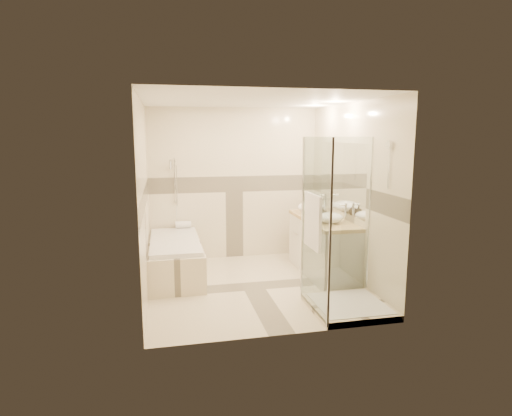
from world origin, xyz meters
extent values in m
cube|color=beige|center=(0.00, 0.00, -0.01)|extent=(2.80, 3.00, 0.01)
cube|color=silver|center=(0.00, 0.00, 2.50)|extent=(2.80, 3.00, 0.01)
cube|color=beige|center=(0.00, 1.50, 1.25)|extent=(2.80, 0.01, 2.50)
cube|color=beige|center=(0.00, -1.50, 1.25)|extent=(2.80, 0.01, 2.50)
cube|color=beige|center=(-1.40, 0.00, 1.25)|extent=(0.01, 3.00, 2.50)
cube|color=beige|center=(1.40, 0.00, 1.25)|extent=(0.01, 3.00, 2.50)
cube|color=white|center=(1.39, 0.30, 1.45)|extent=(0.01, 1.60, 1.00)
cylinder|color=silver|center=(-0.97, 1.47, 1.35)|extent=(0.02, 0.02, 0.70)
cube|color=beige|center=(-1.02, 0.65, 0.25)|extent=(0.75, 1.70, 0.50)
cube|color=white|center=(-1.02, 0.65, 0.53)|extent=(0.69, 1.60, 0.06)
ellipsoid|color=white|center=(-1.02, 0.65, 0.48)|extent=(0.56, 1.40, 0.16)
cube|color=silver|center=(1.12, 0.30, 0.40)|extent=(0.55, 1.60, 0.80)
cylinder|color=silver|center=(0.83, -0.10, 0.55)|extent=(0.01, 0.24, 0.01)
cylinder|color=silver|center=(0.83, 0.70, 0.55)|extent=(0.01, 0.24, 0.01)
cube|color=tan|center=(1.12, 0.30, 0.83)|extent=(0.57, 1.62, 0.05)
cube|color=beige|center=(0.95, -1.05, 0.04)|extent=(0.90, 0.90, 0.08)
cube|color=white|center=(0.95, -1.05, 0.09)|extent=(0.80, 0.80, 0.01)
cube|color=white|center=(0.51, -1.05, 1.04)|extent=(0.01, 0.90, 2.00)
cube|color=white|center=(0.95, -0.61, 1.04)|extent=(0.90, 0.01, 2.00)
cylinder|color=silver|center=(0.50, -1.50, 1.04)|extent=(0.03, 0.03, 2.00)
cylinder|color=silver|center=(0.50, -0.60, 1.04)|extent=(0.03, 0.03, 2.00)
cylinder|color=silver|center=(1.40, -0.60, 1.04)|extent=(0.03, 0.03, 2.00)
cylinder|color=silver|center=(1.36, -1.05, 1.95)|extent=(0.03, 0.10, 0.10)
cylinder|color=silver|center=(0.47, -1.05, 1.40)|extent=(0.02, 0.60, 0.02)
cube|color=white|center=(0.47, -1.05, 1.10)|extent=(0.04, 0.48, 0.62)
ellipsoid|color=white|center=(1.10, 0.75, 0.94)|extent=(0.44, 0.44, 0.18)
ellipsoid|color=white|center=(1.10, -0.02, 0.92)|extent=(0.36, 0.36, 0.14)
cylinder|color=silver|center=(1.33, 0.75, 1.00)|extent=(0.03, 0.03, 0.30)
cylinder|color=silver|center=(1.28, 0.75, 1.13)|extent=(0.11, 0.03, 0.03)
cylinder|color=silver|center=(1.33, -0.02, 0.98)|extent=(0.03, 0.03, 0.26)
cylinder|color=silver|center=(1.28, -0.02, 1.09)|extent=(0.09, 0.02, 0.02)
imported|color=black|center=(1.10, 0.28, 0.94)|extent=(0.10, 0.10, 0.18)
imported|color=black|center=(1.10, 0.46, 0.93)|extent=(0.14, 0.14, 0.16)
cube|color=white|center=(1.10, 1.01, 0.90)|extent=(0.21, 0.31, 0.09)
cylinder|color=white|center=(-0.86, 1.41, 0.62)|extent=(0.25, 0.11, 0.11)
camera|label=1|loc=(-1.16, -5.51, 2.06)|focal=30.00mm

